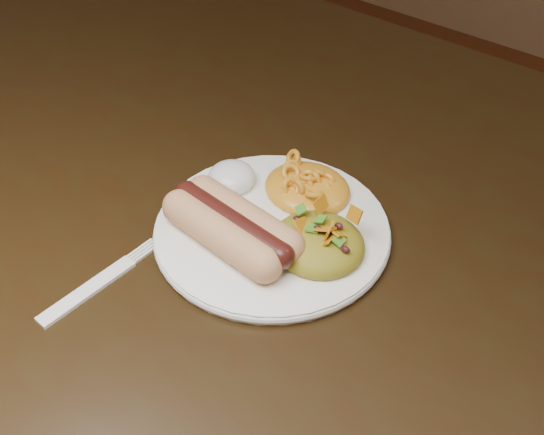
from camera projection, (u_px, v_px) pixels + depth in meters
The scene contains 7 objects.
table at pixel (305, 287), 0.70m from camera, with size 1.60×0.90×0.75m.
plate at pixel (272, 230), 0.63m from camera, with size 0.23×0.23×0.01m, color white.
hotdog at pixel (232, 225), 0.60m from camera, with size 0.13×0.07×0.03m.
mac_and_cheese at pixel (308, 178), 0.65m from camera, with size 0.09×0.08×0.04m, color orange.
sour_cream at pixel (231, 172), 0.66m from camera, with size 0.05×0.05×0.03m, color white.
taco_salad at pixel (318, 237), 0.59m from camera, with size 0.09×0.09×0.04m.
fork at pixel (87, 291), 0.57m from camera, with size 0.02×0.14×0.00m, color silver.
Camera 1 is at (0.27, -0.38, 1.18)m, focal length 42.00 mm.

